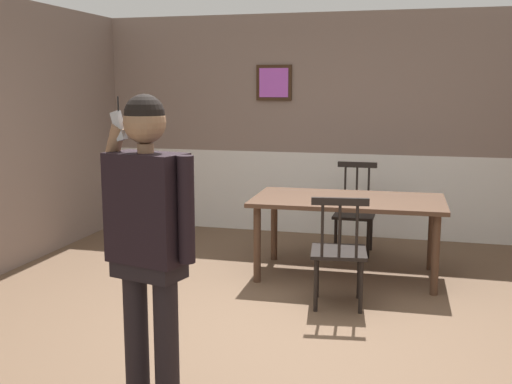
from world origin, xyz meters
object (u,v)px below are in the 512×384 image
chair_by_doorway (339,251)px  person_figure (149,229)px  chair_near_window (355,211)px  dining_table (348,207)px

chair_by_doorway → person_figure: person_figure is taller
chair_near_window → person_figure: (-0.77, -3.68, 0.58)m
chair_near_window → person_figure: person_figure is taller
dining_table → chair_near_window: chair_near_window is taller
person_figure → dining_table: bearing=-91.4°
chair_by_doorway → dining_table: bearing=84.1°
chair_near_window → chair_by_doorway: bearing=92.1°
person_figure → chair_by_doorway: bearing=-98.9°
dining_table → chair_by_doorway: bearing=-88.1°
chair_near_window → chair_by_doorway: size_ratio=1.04×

